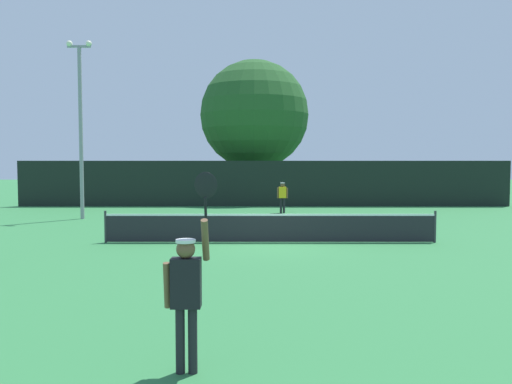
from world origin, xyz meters
The scene contains 11 objects.
ground_plane centered at (0.00, 0.00, 0.00)m, with size 120.00×120.00×0.00m, color #2D723D.
tennis_net centered at (0.00, 0.00, 0.51)m, with size 11.14×0.08×1.07m.
perimeter_fence centered at (0.00, 14.03, 1.38)m, with size 29.81×0.12×2.76m, color black.
player_serving centered at (-1.36, -10.70, 1.15)m, with size 0.67×0.40×2.59m.
player_receiving centered at (0.92, 9.94, 0.98)m, with size 0.57×0.24×1.61m.
tennis_ball centered at (1.32, 0.30, 0.03)m, with size 0.07×0.07×0.07m, color #CCE033.
light_pole centered at (-8.72, 7.17, 4.73)m, with size 1.18×0.28×8.34m.
large_tree centered at (-0.59, 18.28, 5.89)m, with size 7.40×7.40×9.60m.
parked_car_near centered at (-8.05, 19.93, 0.78)m, with size 2.42×4.41×1.69m.
parked_car_mid centered at (-2.91, 22.89, 0.78)m, with size 2.16×4.31×1.69m.
parked_car_far centered at (10.13, 22.62, 0.78)m, with size 2.02×4.25×1.69m.
Camera 1 is at (-0.48, -17.20, 2.72)m, focal length 36.26 mm.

